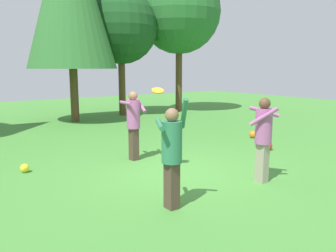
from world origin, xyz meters
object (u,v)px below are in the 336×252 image
at_px(person_thrower, 172,149).
at_px(person_bystander, 263,133).
at_px(ball_orange, 253,134).
at_px(tree_far_right, 179,12).
at_px(ball_red, 268,146).
at_px(frisbee, 158,91).
at_px(tree_right, 121,27).
at_px(person_catcher, 133,119).
at_px(ball_yellow, 25,168).

bearing_deg(person_thrower, person_bystander, -62.25).
height_order(person_thrower, ball_orange, person_thrower).
height_order(person_thrower, tree_far_right, tree_far_right).
height_order(ball_red, ball_orange, ball_red).
distance_m(person_thrower, tree_far_right, 13.78).
bearing_deg(ball_red, ball_orange, 54.57).
bearing_deg(frisbee, person_bystander, -51.95).
xyz_separation_m(tree_far_right, tree_right, (-3.18, 0.46, -0.92)).
relative_size(person_thrower, person_bystander, 1.07).
distance_m(frisbee, ball_orange, 5.28).
distance_m(person_bystander, frisbee, 2.39).
xyz_separation_m(frisbee, tree_right, (3.98, 9.03, 2.39)).
distance_m(ball_orange, tree_right, 8.73).
bearing_deg(person_bystander, ball_orange, -85.37).
relative_size(person_thrower, frisbee, 5.45).
bearing_deg(ball_red, tree_right, 88.82).
bearing_deg(person_catcher, person_thrower, -13.27).
bearing_deg(tree_far_right, person_catcher, -134.04).
bearing_deg(ball_red, ball_yellow, 163.70).
distance_m(ball_yellow, tree_right, 10.53).
xyz_separation_m(person_thrower, person_catcher, (1.06, 3.08, 0.03)).
xyz_separation_m(ball_red, tree_right, (0.19, 9.07, 4.12)).
bearing_deg(ball_yellow, person_catcher, -10.88).
height_order(person_catcher, ball_yellow, person_catcher).
bearing_deg(person_bystander, person_catcher, -15.75).
distance_m(person_catcher, ball_red, 4.01).
relative_size(person_bystander, ball_yellow, 8.63).
relative_size(frisbee, ball_yellow, 1.70).
xyz_separation_m(person_thrower, ball_yellow, (-1.51, 3.57, -0.92)).
relative_size(person_thrower, tree_far_right, 0.26).
distance_m(person_bystander, ball_yellow, 5.31).
relative_size(tree_far_right, tree_right, 1.22).
xyz_separation_m(ball_orange, tree_far_right, (2.36, 7.20, 5.04)).
relative_size(person_thrower, ball_yellow, 9.26).
xyz_separation_m(ball_yellow, tree_far_right, (9.60, 6.78, 5.06)).
xyz_separation_m(ball_yellow, ball_orange, (7.24, -0.42, 0.02)).
height_order(person_bystander, ball_yellow, person_bystander).
distance_m(person_catcher, ball_yellow, 2.78).
distance_m(ball_red, ball_orange, 1.73).
bearing_deg(ball_orange, person_catcher, -179.04).
xyz_separation_m(frisbee, ball_red, (3.80, -0.04, -1.73)).
relative_size(person_catcher, frisbee, 5.10).
distance_m(person_bystander, tree_far_right, 12.54).
bearing_deg(frisbee, ball_yellow, 143.72).
bearing_deg(person_catcher, person_bystander, 28.02).
bearing_deg(ball_red, person_catcher, 160.07).
xyz_separation_m(ball_red, ball_orange, (1.00, 1.41, -0.00)).
bearing_deg(ball_yellow, frisbee, -36.28).
bearing_deg(person_thrower, tree_far_right, -10.47).
xyz_separation_m(person_thrower, ball_red, (4.73, 1.75, -0.89)).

